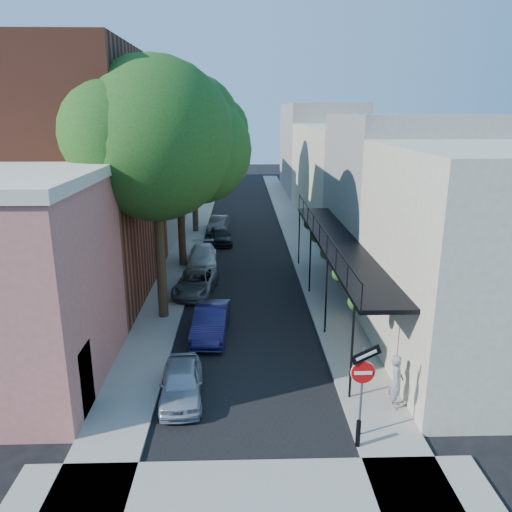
{
  "coord_description": "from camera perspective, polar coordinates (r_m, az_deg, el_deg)",
  "views": [
    {
      "loc": [
        -0.19,
        -11.34,
        9.11
      ],
      "look_at": [
        0.45,
        10.46,
        2.8
      ],
      "focal_mm": 35.0,
      "sensor_mm": 36.0,
      "label": 1
    }
  ],
  "objects": [
    {
      "name": "oak_mid",
      "position": [
        29.82,
        -8.08,
        12.03
      ],
      "size": [
        6.6,
        6.0,
        10.2
      ],
      "color": "#382616",
      "rests_on": "ground"
    },
    {
      "name": "buildings_left",
      "position": [
        41.34,
        -14.63,
        9.83
      ],
      "size": [
        10.1,
        59.1,
        12.0
      ],
      "color": "#CF766A",
      "rests_on": "ground"
    },
    {
      "name": "parked_car_d",
      "position": [
        30.87,
        -6.1,
        0.02
      ],
      "size": [
        1.89,
        4.18,
        1.19
      ],
      "primitive_type": "imported",
      "rotation": [
        0.0,
        0.0,
        0.06
      ],
      "color": "white",
      "rests_on": "ground"
    },
    {
      "name": "ground",
      "position": [
        14.55,
        -0.61,
        -22.63
      ],
      "size": [
        160.0,
        160.0,
        0.0
      ],
      "primitive_type": "plane",
      "color": "black",
      "rests_on": "ground"
    },
    {
      "name": "parked_car_a",
      "position": [
        17.04,
        -8.52,
        -14.12
      ],
      "size": [
        1.59,
        3.46,
        1.15
      ],
      "primitive_type": "imported",
      "rotation": [
        0.0,
        0.0,
        0.07
      ],
      "color": "#A2A8B3",
      "rests_on": "ground"
    },
    {
      "name": "oak_near",
      "position": [
        21.87,
        -10.29,
        12.65
      ],
      "size": [
        7.48,
        6.8,
        11.42
      ],
      "color": "#382616",
      "rests_on": "ground"
    },
    {
      "name": "parked_car_f",
      "position": [
        39.61,
        -4.35,
        3.67
      ],
      "size": [
        1.72,
        3.76,
        1.19
      ],
      "primitive_type": "imported",
      "rotation": [
        0.0,
        0.0,
        -0.13
      ],
      "color": "#6B625B",
      "rests_on": "ground"
    },
    {
      "name": "oak_far",
      "position": [
        38.75,
        -6.59,
        14.77
      ],
      "size": [
        7.7,
        7.0,
        11.9
      ],
      "color": "#382616",
      "rests_on": "ground"
    },
    {
      "name": "parked_car_c",
      "position": [
        26.09,
        -6.9,
        -3.08
      ],
      "size": [
        2.31,
        4.31,
        1.15
      ],
      "primitive_type": "imported",
      "rotation": [
        0.0,
        0.0,
        -0.1
      ],
      "color": "#54565B",
      "rests_on": "ground"
    },
    {
      "name": "bollard",
      "position": [
        14.98,
        11.59,
        -19.25
      ],
      "size": [
        0.14,
        0.14,
        0.8
      ],
      "primitive_type": "cylinder",
      "color": "black",
      "rests_on": "sidewalk_right"
    },
    {
      "name": "parked_car_b",
      "position": [
        21.18,
        -5.18,
        -7.5
      ],
      "size": [
        1.57,
        3.98,
        1.29
      ],
      "primitive_type": "imported",
      "rotation": [
        0.0,
        0.0,
        -0.05
      ],
      "color": "#16143E",
      "rests_on": "ground"
    },
    {
      "name": "sidewalk_left",
      "position": [
        42.49,
        -6.81,
        3.72
      ],
      "size": [
        2.0,
        64.0,
        0.12
      ],
      "primitive_type": "cube",
      "color": "gray",
      "rests_on": "ground"
    },
    {
      "name": "sidewalk_right",
      "position": [
        42.53,
        4.01,
        3.81
      ],
      "size": [
        2.0,
        64.0,
        0.12
      ],
      "primitive_type": "cube",
      "color": "gray",
      "rests_on": "ground"
    },
    {
      "name": "buildings_right",
      "position": [
        42.11,
        11.07,
        9.45
      ],
      "size": [
        9.8,
        55.0,
        10.0
      ],
      "color": "beige",
      "rests_on": "ground"
    },
    {
      "name": "road_surface",
      "position": [
        42.34,
        -1.4,
        3.71
      ],
      "size": [
        6.0,
        64.0,
        0.01
      ],
      "primitive_type": "cube",
      "color": "black",
      "rests_on": "ground"
    },
    {
      "name": "sign_post",
      "position": [
        14.59,
        12.13,
        -13.26
      ],
      "size": [
        0.89,
        0.17,
        2.99
      ],
      "color": "#595B60",
      "rests_on": "ground"
    },
    {
      "name": "sidewalk_cross",
      "position": [
        13.75,
        -0.52,
        -25.05
      ],
      "size": [
        12.0,
        2.0,
        0.12
      ],
      "primitive_type": "cube",
      "color": "gray",
      "rests_on": "ground"
    },
    {
      "name": "parked_car_e",
      "position": [
        35.82,
        -4.05,
        2.35
      ],
      "size": [
        1.88,
        3.69,
        1.2
      ],
      "primitive_type": "imported",
      "rotation": [
        0.0,
        0.0,
        0.13
      ],
      "color": "black",
      "rests_on": "ground"
    },
    {
      "name": "pedestrian",
      "position": [
        16.64,
        15.74,
        -13.65
      ],
      "size": [
        0.61,
        0.75,
        1.79
      ],
      "primitive_type": "imported",
      "rotation": [
        0.0,
        0.0,
        1.26
      ],
      "color": "gray",
      "rests_on": "sidewalk_right"
    }
  ]
}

